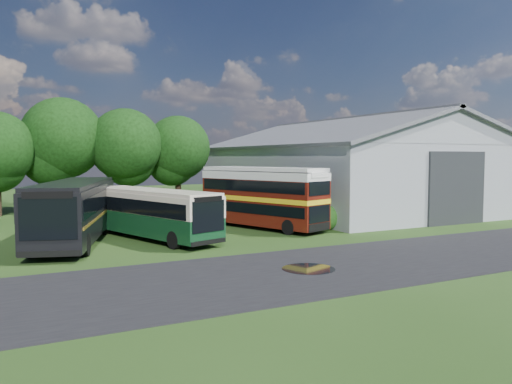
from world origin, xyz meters
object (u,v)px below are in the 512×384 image
storage_shed (348,162)px  bus_dark_single (75,210)px  bus_maroon_double (262,198)px  bus_green_single (151,213)px

storage_shed → bus_dark_single: 25.43m
storage_shed → bus_maroon_double: storage_shed is taller
bus_maroon_double → bus_dark_single: bearing=161.1°
bus_green_single → bus_maroon_double: bearing=-11.3°
bus_green_single → bus_maroon_double: size_ratio=1.09×
storage_shed → bus_maroon_double: (-12.62, -7.50, -2.19)m
storage_shed → bus_dark_single: (-24.15, -7.60, -2.41)m
bus_dark_single → bus_maroon_double: bearing=18.0°
storage_shed → bus_maroon_double: size_ratio=2.62×
bus_green_single → bus_dark_single: (-3.97, 0.80, 0.27)m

